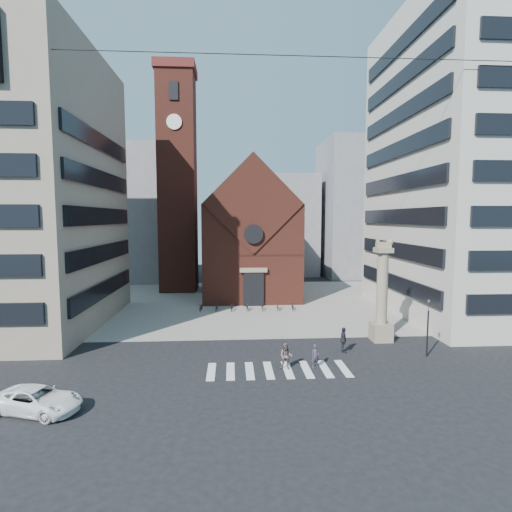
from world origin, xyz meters
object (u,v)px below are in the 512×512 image
(pedestrian_1, at_px, (286,356))
(traffic_light, at_px, (428,326))
(lion_column, at_px, (382,300))
(white_car, at_px, (37,400))
(pedestrian_2, at_px, (343,340))
(pedestrian_0, at_px, (316,356))
(scooter_0, at_px, (201,307))

(pedestrian_1, bearing_deg, traffic_light, 31.53)
(lion_column, relative_size, white_car, 1.81)
(lion_column, xyz_separation_m, pedestrian_2, (-4.02, -2.75, -2.47))
(pedestrian_0, bearing_deg, white_car, -173.82)
(lion_column, xyz_separation_m, traffic_light, (1.99, -4.00, -1.17))
(traffic_light, distance_m, white_car, 26.04)
(lion_column, height_order, pedestrian_2, lion_column)
(pedestrian_1, xyz_separation_m, scooter_0, (-7.07, 17.47, -0.43))
(pedestrian_0, xyz_separation_m, pedestrian_1, (-2.09, -0.23, 0.11))
(pedestrian_2, bearing_deg, white_car, 120.22)
(traffic_light, xyz_separation_m, white_car, (-25.01, -7.06, -1.62))
(pedestrian_0, height_order, scooter_0, pedestrian_0)
(pedestrian_0, bearing_deg, pedestrian_1, 173.86)
(pedestrian_0, xyz_separation_m, scooter_0, (-9.16, 17.25, -0.32))
(pedestrian_1, bearing_deg, lion_column, 55.18)
(pedestrian_0, bearing_deg, scooter_0, 105.70)
(pedestrian_0, bearing_deg, pedestrian_2, 33.83)
(scooter_0, bearing_deg, pedestrian_2, -45.68)
(pedestrian_1, bearing_deg, pedestrian_2, 54.41)
(traffic_light, relative_size, white_car, 0.90)
(traffic_light, distance_m, pedestrian_2, 6.28)
(lion_column, relative_size, pedestrian_1, 4.72)
(pedestrian_1, bearing_deg, pedestrian_0, 27.91)
(white_car, relative_size, scooter_0, 2.83)
(pedestrian_0, bearing_deg, traffic_light, -1.66)
(traffic_light, bearing_deg, white_car, -164.23)
(scooter_0, bearing_deg, lion_column, -31.48)
(white_car, bearing_deg, scooter_0, -0.47)
(traffic_light, relative_size, scooter_0, 2.55)
(traffic_light, height_order, pedestrian_1, traffic_light)
(scooter_0, bearing_deg, traffic_light, -36.46)
(white_car, height_order, pedestrian_1, pedestrian_1)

